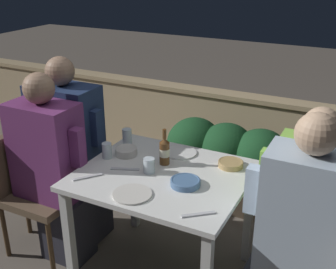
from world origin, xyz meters
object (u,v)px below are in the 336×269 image
person_purple_stripe (53,170)px  chair_left_far (52,162)px  chair_left_near (32,180)px  person_blue_shirt (294,237)px  person_green_blouse (302,210)px  beer_bottle (164,151)px  person_navy_jumper (71,150)px

person_purple_stripe → chair_left_far: person_purple_stripe is taller
chair_left_near → person_blue_shirt: 1.71m
chair_left_near → person_green_blouse: 1.72m
chair_left_near → person_green_blouse: bearing=9.9°
beer_bottle → person_blue_shirt: bearing=-17.6°
person_purple_stripe → beer_bottle: bearing=19.7°
chair_left_near → person_navy_jumper: person_navy_jumper is taller
chair_left_near → person_purple_stripe: bearing=0.0°
person_green_blouse → beer_bottle: 0.84m
person_navy_jumper → beer_bottle: bearing=-1.7°
person_blue_shirt → beer_bottle: person_blue_shirt is taller
beer_bottle → person_green_blouse: bearing=3.7°
chair_left_far → person_navy_jumper: person_navy_jumper is taller
person_navy_jumper → person_green_blouse: (1.55, 0.03, -0.04)m
chair_left_near → beer_bottle: 0.95m
chair_left_far → beer_bottle: size_ratio=3.72×
person_navy_jumper → beer_bottle: (0.73, -0.02, 0.16)m
chair_left_far → person_green_blouse: person_green_blouse is taller
beer_bottle → person_purple_stripe: bearing=-160.3°
person_navy_jumper → person_blue_shirt: person_navy_jumper is taller
person_blue_shirt → person_green_blouse: (-0.02, 0.32, -0.04)m
person_purple_stripe → person_green_blouse: (1.49, 0.29, -0.03)m
chair_left_far → person_blue_shirt: 1.79m
beer_bottle → chair_left_near: bearing=-164.5°
beer_bottle → chair_left_far: bearing=178.7°
person_navy_jumper → person_green_blouse: bearing=1.2°
chair_left_near → person_blue_shirt: size_ratio=0.66×
person_blue_shirt → chair_left_far: bearing=170.8°
chair_left_far → person_blue_shirt: bearing=-9.2°
person_green_blouse → beer_bottle: person_green_blouse is taller
person_green_blouse → person_purple_stripe: bearing=-168.8°
person_purple_stripe → person_blue_shirt: size_ratio=0.99×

